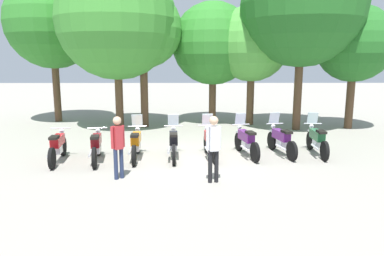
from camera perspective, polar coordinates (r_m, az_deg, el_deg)
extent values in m
plane|color=gray|center=(11.96, 0.02, -4.68)|extent=(80.00, 80.00, 0.00)
cylinder|color=black|center=(12.90, -19.58, -2.71)|extent=(0.18, 0.65, 0.64)
cylinder|color=black|center=(11.44, -21.14, -4.48)|extent=(0.18, 0.65, 0.64)
cube|color=silver|center=(12.83, -19.68, -1.23)|extent=(0.16, 0.37, 0.04)
cube|color=red|center=(12.14, -20.37, -1.88)|extent=(0.38, 0.98, 0.30)
cube|color=silver|center=(12.15, -20.34, -3.17)|extent=(0.27, 0.42, 0.24)
cube|color=black|center=(11.72, -20.85, -1.39)|extent=(0.29, 0.47, 0.08)
cylinder|color=silver|center=(12.75, -19.75, -1.42)|extent=(0.08, 0.23, 0.64)
cylinder|color=silver|center=(12.60, -19.93, -0.02)|extent=(0.62, 0.11, 0.04)
sphere|color=silver|center=(12.75, -19.77, -0.44)|extent=(0.18, 0.18, 0.16)
cylinder|color=silver|center=(11.92, -21.38, -3.80)|extent=(0.16, 0.70, 0.07)
cylinder|color=black|center=(12.59, -14.44, -2.74)|extent=(0.20, 0.65, 0.64)
cylinder|color=black|center=(11.10, -15.10, -4.57)|extent=(0.20, 0.65, 0.64)
cube|color=silver|center=(12.52, -14.51, -1.23)|extent=(0.18, 0.37, 0.04)
cube|color=maroon|center=(11.81, -14.81, -1.89)|extent=(0.41, 0.98, 0.30)
cube|color=silver|center=(11.82, -14.77, -3.22)|extent=(0.28, 0.43, 0.24)
cube|color=black|center=(11.38, -15.03, -1.39)|extent=(0.31, 0.47, 0.08)
cylinder|color=silver|center=(12.44, -14.54, -1.43)|extent=(0.09, 0.23, 0.64)
cylinder|color=silver|center=(12.29, -14.65, 0.02)|extent=(0.62, 0.13, 0.04)
sphere|color=silver|center=(12.44, -14.57, -0.42)|extent=(0.18, 0.18, 0.16)
cylinder|color=silver|center=(11.57, -15.68, -3.88)|extent=(0.18, 0.70, 0.07)
cylinder|color=black|center=(12.62, -8.46, -2.50)|extent=(0.14, 0.64, 0.64)
cylinder|color=black|center=(11.12, -9.11, -4.30)|extent=(0.14, 0.64, 0.64)
cube|color=silver|center=(12.54, -8.50, -0.98)|extent=(0.14, 0.37, 0.04)
cube|color=orange|center=(11.83, -8.79, -1.64)|extent=(0.31, 0.96, 0.30)
cube|color=silver|center=(11.85, -8.78, -2.97)|extent=(0.24, 0.41, 0.24)
cube|color=black|center=(11.41, -8.99, -1.13)|extent=(0.26, 0.45, 0.08)
cylinder|color=silver|center=(12.46, -8.53, -1.18)|extent=(0.06, 0.23, 0.64)
cylinder|color=silver|center=(12.31, -8.61, 0.26)|extent=(0.62, 0.07, 0.04)
sphere|color=silver|center=(12.46, -8.55, -0.17)|extent=(0.17, 0.17, 0.16)
cylinder|color=silver|center=(11.59, -9.69, -3.61)|extent=(0.11, 0.70, 0.07)
cube|color=silver|center=(12.33, -8.61, 1.23)|extent=(0.37, 0.15, 0.39)
cylinder|color=black|center=(12.59, -2.93, -2.42)|extent=(0.13, 0.64, 0.64)
cylinder|color=black|center=(11.08, -2.88, -4.23)|extent=(0.13, 0.64, 0.64)
cube|color=silver|center=(12.51, -2.95, -0.91)|extent=(0.14, 0.37, 0.04)
cube|color=black|center=(11.80, -2.92, -1.56)|extent=(0.31, 0.96, 0.30)
cube|color=silver|center=(11.81, -2.91, -2.89)|extent=(0.24, 0.41, 0.24)
cube|color=black|center=(11.37, -2.92, -1.05)|extent=(0.26, 0.45, 0.08)
cylinder|color=silver|center=(12.43, -2.94, -1.10)|extent=(0.06, 0.23, 0.64)
cylinder|color=silver|center=(12.28, -2.95, 0.34)|extent=(0.62, 0.07, 0.04)
sphere|color=silver|center=(12.43, -2.95, -0.09)|extent=(0.17, 0.17, 0.16)
cylinder|color=silver|center=(11.54, -3.69, -3.54)|extent=(0.10, 0.70, 0.07)
cube|color=silver|center=(12.30, -2.96, 1.31)|extent=(0.37, 0.15, 0.39)
cylinder|color=black|center=(12.66, 2.29, -2.34)|extent=(0.18, 0.65, 0.64)
cylinder|color=black|center=(11.18, 3.64, -4.10)|extent=(0.18, 0.65, 0.64)
cube|color=silver|center=(12.59, 2.30, -0.83)|extent=(0.16, 0.37, 0.04)
cube|color=red|center=(11.89, 2.89, -1.47)|extent=(0.38, 0.97, 0.30)
cube|color=silver|center=(11.90, 2.93, -2.79)|extent=(0.27, 0.42, 0.24)
cube|color=black|center=(11.47, 3.26, -0.95)|extent=(0.29, 0.47, 0.08)
cylinder|color=silver|center=(12.51, 2.37, -1.02)|extent=(0.08, 0.23, 0.64)
cylinder|color=silver|center=(12.36, 2.45, 0.42)|extent=(0.62, 0.11, 0.04)
sphere|color=silver|center=(12.51, 2.35, -0.02)|extent=(0.18, 0.18, 0.16)
cylinder|color=silver|center=(11.60, 2.41, -3.44)|extent=(0.16, 0.70, 0.07)
cube|color=silver|center=(12.38, 2.41, 1.37)|extent=(0.37, 0.18, 0.39)
cylinder|color=black|center=(12.93, 7.35, -2.14)|extent=(0.23, 0.65, 0.64)
cylinder|color=black|center=(11.52, 9.87, -3.79)|extent=(0.23, 0.65, 0.64)
cube|color=silver|center=(12.86, 7.38, -0.66)|extent=(0.19, 0.38, 0.04)
cube|color=#59196B|center=(12.19, 8.50, -1.27)|extent=(0.44, 0.98, 0.30)
cube|color=silver|center=(12.21, 8.55, -2.56)|extent=(0.30, 0.44, 0.24)
cube|color=black|center=(11.79, 9.20, -0.75)|extent=(0.32, 0.48, 0.08)
cylinder|color=silver|center=(12.79, 7.51, -0.85)|extent=(0.09, 0.23, 0.64)
cylinder|color=silver|center=(12.64, 7.68, 0.56)|extent=(0.61, 0.16, 0.04)
sphere|color=silver|center=(12.78, 7.47, 0.13)|extent=(0.19, 0.19, 0.16)
cylinder|color=silver|center=(11.89, 8.32, -3.20)|extent=(0.21, 0.70, 0.07)
cube|color=silver|center=(12.66, 7.61, 1.50)|extent=(0.38, 0.20, 0.39)
cylinder|color=black|center=(13.30, 12.45, -1.95)|extent=(0.22, 0.65, 0.64)
cylinder|color=black|center=(11.94, 15.42, -3.52)|extent=(0.22, 0.65, 0.64)
cube|color=silver|center=(13.24, 12.51, -0.51)|extent=(0.19, 0.38, 0.04)
cube|color=#59196B|center=(12.59, 13.83, -1.09)|extent=(0.43, 0.98, 0.30)
cube|color=silver|center=(12.60, 13.87, -2.34)|extent=(0.29, 0.43, 0.24)
cube|color=black|center=(12.20, 14.65, -0.59)|extent=(0.32, 0.48, 0.08)
cylinder|color=silver|center=(13.16, 12.66, -0.69)|extent=(0.09, 0.23, 0.64)
cylinder|color=silver|center=(13.02, 12.88, 0.68)|extent=(0.62, 0.15, 0.04)
sphere|color=silver|center=(13.16, 12.63, 0.26)|extent=(0.19, 0.19, 0.16)
cylinder|color=silver|center=(12.28, 13.77, -2.95)|extent=(0.20, 0.70, 0.07)
cube|color=silver|center=(13.04, 12.81, 1.59)|extent=(0.38, 0.20, 0.39)
cylinder|color=black|center=(13.69, 18.07, -1.88)|extent=(0.12, 0.64, 0.64)
cylinder|color=black|center=(12.25, 20.11, -3.43)|extent=(0.12, 0.64, 0.64)
cube|color=silver|center=(13.62, 18.15, -0.48)|extent=(0.13, 0.36, 0.04)
cube|color=#1E6033|center=(12.94, 19.06, -1.05)|extent=(0.29, 0.96, 0.30)
cube|color=silver|center=(12.95, 19.05, -2.27)|extent=(0.23, 0.41, 0.24)
cube|color=black|center=(12.53, 19.66, -0.57)|extent=(0.25, 0.45, 0.08)
cylinder|color=silver|center=(13.54, 18.25, -0.66)|extent=(0.06, 0.23, 0.64)
cylinder|color=silver|center=(13.40, 18.44, 0.67)|extent=(0.62, 0.06, 0.04)
sphere|color=silver|center=(13.54, 18.25, 0.27)|extent=(0.16, 0.16, 0.16)
cylinder|color=silver|center=(12.64, 18.75, -2.84)|extent=(0.09, 0.70, 0.07)
cube|color=silver|center=(13.42, 18.42, 1.56)|extent=(0.36, 0.14, 0.39)
cylinder|color=black|center=(9.53, 3.86, -6.04)|extent=(0.13, 0.13, 0.85)
cylinder|color=black|center=(9.49, 2.87, -6.10)|extent=(0.13, 0.13, 0.85)
cube|color=silver|center=(9.33, 3.42, -1.66)|extent=(0.26, 0.24, 0.64)
cylinder|color=silver|center=(9.37, 4.36, -1.52)|extent=(0.09, 0.09, 0.61)
cylinder|color=silver|center=(9.28, 2.46, -1.61)|extent=(0.09, 0.09, 0.61)
sphere|color=#DBAD89|center=(9.24, 3.45, 1.17)|extent=(0.27, 0.27, 0.23)
cylinder|color=#232D4C|center=(10.02, -11.01, -5.46)|extent=(0.15, 0.15, 0.83)
cylinder|color=#232D4C|center=(9.95, -11.87, -5.62)|extent=(0.15, 0.15, 0.83)
cube|color=#B22D33|center=(9.81, -11.59, -1.47)|extent=(0.30, 0.29, 0.62)
cylinder|color=#B22D33|center=(9.88, -10.78, -1.26)|extent=(0.11, 0.11, 0.59)
cylinder|color=#B22D33|center=(9.74, -12.43, -1.50)|extent=(0.11, 0.11, 0.59)
sphere|color=#DBAD89|center=(9.73, -11.69, 1.14)|extent=(0.32, 0.32, 0.22)
cylinder|color=brown|center=(20.11, -20.50, 5.80)|extent=(0.36, 0.36, 3.41)
sphere|color=#2D7A28|center=(20.15, -21.13, 15.21)|extent=(4.59, 4.59, 4.59)
cylinder|color=brown|center=(17.30, -11.38, 5.02)|extent=(0.36, 0.36, 3.07)
sphere|color=#3D8E33|center=(17.32, -11.81, 16.36)|extent=(5.40, 5.40, 5.40)
cylinder|color=brown|center=(17.44, -7.51, 5.58)|extent=(0.36, 0.36, 3.31)
sphere|color=#3D8E33|center=(17.43, -7.75, 15.20)|extent=(3.62, 3.62, 3.62)
cylinder|color=brown|center=(18.64, 3.23, 4.78)|extent=(0.36, 0.36, 2.54)
sphere|color=#2D7A28|center=(18.56, 3.32, 13.10)|extent=(4.09, 4.09, 4.09)
cylinder|color=brown|center=(18.18, 9.13, 4.73)|extent=(0.36, 0.36, 2.67)
sphere|color=#4C9E3D|center=(18.11, 9.38, 12.97)|extent=(3.64, 3.64, 3.64)
cylinder|color=brown|center=(17.24, 16.30, 5.75)|extent=(0.36, 0.36, 3.65)
sphere|color=#236623|center=(17.35, 16.97, 18.10)|extent=(5.44, 5.44, 5.44)
cylinder|color=brown|center=(18.43, 23.57, 4.08)|extent=(0.36, 0.36, 2.69)
sphere|color=#236623|center=(18.36, 24.17, 12.02)|extent=(3.46, 3.46, 3.46)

